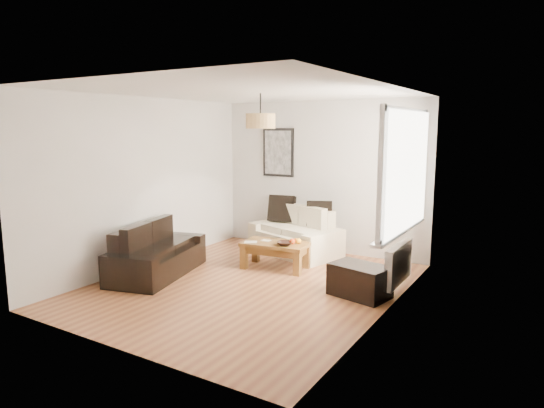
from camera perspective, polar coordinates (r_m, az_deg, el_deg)
The scene contains 21 objects.
floor at distance 6.62m, azimuth -2.74°, elevation -9.72°, with size 4.50×4.50×0.00m, color brown.
ceiling at distance 6.28m, azimuth -2.92°, elevation 13.33°, with size 3.80×4.50×0.00m, color white, non-canonical shape.
wall_back at distance 8.27m, azimuth 5.96°, elevation 3.26°, with size 3.80×0.04×2.60m, color silver, non-canonical shape.
wall_front at distance 4.66m, azimuth -18.53°, elevation -1.72°, with size 3.80×0.04×2.60m, color silver, non-canonical shape.
wall_left at distance 7.55m, azimuth -14.88°, elevation 2.45°, with size 0.04×4.50×2.60m, color silver, non-canonical shape.
wall_right at distance 5.50m, azimuth 13.81°, elevation 0.09°, with size 0.04×4.50×2.60m, color silver, non-canonical shape.
window_bay at distance 6.24m, azimuth 15.80°, elevation 3.83°, with size 0.14×1.90×1.60m, color white, non-canonical shape.
radiator at distance 6.47m, azimuth 14.98°, elevation -6.97°, with size 0.10×0.90×0.52m, color white.
poster at distance 8.61m, azimuth 0.77°, elevation 6.21°, with size 0.62×0.04×0.87m, color black, non-canonical shape.
pendant_shade at distance 6.52m, azimuth -1.39°, elevation 9.93°, with size 0.40×0.40×0.20m, color tan.
loveseat_cream at distance 8.11m, azimuth 2.81°, elevation -3.38°, with size 1.54×0.84×0.76m, color beige, non-canonical shape.
sofa_leather at distance 7.18m, azimuth -13.64°, elevation -5.51°, with size 1.64×0.80×0.71m, color black, non-canonical shape.
coffee_table at distance 7.32m, azimuth 0.42°, elevation -6.19°, with size 1.00×0.55×0.41m, color brown, non-canonical shape.
ottoman at distance 6.24m, azimuth 10.51°, elevation -9.05°, with size 0.72×0.47×0.41m, color black.
cushion_left at distance 8.39m, azimuth 1.18°, elevation -0.56°, with size 0.47×0.14×0.47m, color black.
cushion_right at distance 8.05m, azimuth 5.70°, elevation -1.16°, with size 0.43×0.13×0.43m, color black.
fruit_bowl at distance 7.07m, azimuth 1.57°, elevation -4.78°, with size 0.24×0.24×0.06m, color black.
orange_a at distance 7.16m, azimuth 2.45°, elevation -4.52°, with size 0.09×0.09×0.09m, color #E34613.
orange_b at distance 7.19m, azimuth 3.19°, elevation -4.47°, with size 0.09×0.09×0.09m, color orange.
orange_c at distance 7.24m, azimuth 2.88°, elevation -4.38°, with size 0.07×0.07×0.07m, color orange.
papers at distance 7.29m, azimuth -2.59°, elevation -4.58°, with size 0.19×0.13×0.01m, color beige.
Camera 1 is at (3.52, -5.19, 2.14)m, focal length 31.32 mm.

